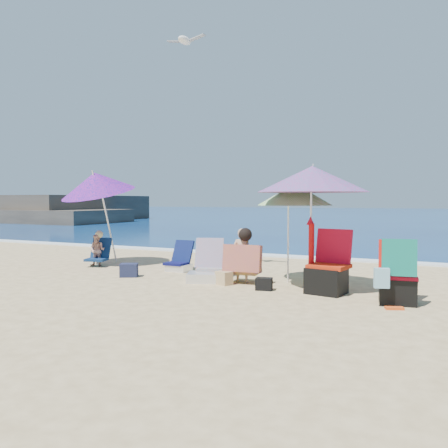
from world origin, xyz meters
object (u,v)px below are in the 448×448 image
at_px(umbrella_blue, 97,183).
at_px(umbrella_turquoise, 312,179).
at_px(chair_rainbow, 206,269).
at_px(seagull, 185,40).
at_px(umbrella_striped, 295,195).
at_px(person_center, 243,256).
at_px(camp_chair_right, 397,280).
at_px(furled_umbrella, 311,250).
at_px(camp_chair_left, 328,274).
at_px(chair_navy, 179,263).
at_px(person_left, 98,250).

bearing_deg(umbrella_blue, umbrella_turquoise, -8.25).
bearing_deg(chair_rainbow, seagull, 142.25).
distance_m(umbrella_striped, person_center, 1.53).
distance_m(umbrella_striped, camp_chair_right, 2.59).
height_order(umbrella_blue, seagull, seagull).
xyz_separation_m(furled_umbrella, person_center, (-1.35, 0.21, -0.20)).
relative_size(furled_umbrella, seagull, 1.41).
bearing_deg(chair_rainbow, umbrella_striped, 20.16).
height_order(umbrella_blue, chair_rainbow, umbrella_blue).
distance_m(furled_umbrella, seagull, 5.19).
height_order(umbrella_turquoise, camp_chair_left, umbrella_turquoise).
bearing_deg(seagull, umbrella_striped, -1.63).
distance_m(umbrella_blue, furled_umbrella, 5.62).
xyz_separation_m(umbrella_blue, camp_chair_left, (5.70, -0.93, -1.64)).
bearing_deg(person_center, chair_navy, 156.80).
distance_m(chair_navy, camp_chair_left, 3.65).
xyz_separation_m(umbrella_blue, chair_rainbow, (3.30, -0.71, -1.75)).
height_order(umbrella_blue, camp_chair_right, umbrella_blue).
bearing_deg(umbrella_turquoise, furled_umbrella, -79.05).
xyz_separation_m(umbrella_turquoise, furled_umbrella, (0.02, -0.12, -1.21)).
bearing_deg(camp_chair_left, umbrella_turquoise, 155.19).
height_order(umbrella_turquoise, person_center, umbrella_turquoise).
relative_size(person_center, person_left, 1.24).
height_order(chair_rainbow, person_center, person_center).
height_order(umbrella_striped, person_left, umbrella_striped).
bearing_deg(umbrella_striped, camp_chair_left, -44.67).
relative_size(umbrella_blue, person_left, 2.85).
distance_m(camp_chair_left, person_center, 1.67).
bearing_deg(chair_navy, chair_rainbow, -36.55).
bearing_deg(person_left, camp_chair_right, -9.74).
height_order(umbrella_blue, person_left, umbrella_blue).
height_order(camp_chair_right, person_left, camp_chair_right).
bearing_deg(camp_chair_left, furled_umbrella, 174.98).
relative_size(chair_navy, person_left, 0.78).
bearing_deg(person_left, umbrella_striped, -0.19).
distance_m(umbrella_striped, furled_umbrella, 1.34).
height_order(umbrella_turquoise, person_left, umbrella_turquoise).
xyz_separation_m(chair_navy, camp_chair_left, (3.50, -1.03, 0.14)).
bearing_deg(umbrella_turquoise, camp_chair_left, -24.81).
bearing_deg(umbrella_blue, umbrella_striped, -1.45).
bearing_deg(umbrella_blue, chair_rainbow, -12.07).
bearing_deg(person_left, umbrella_turquoise, -7.26).
bearing_deg(furled_umbrella, camp_chair_left, -5.02).
bearing_deg(chair_rainbow, chair_navy, 143.45).
relative_size(umbrella_blue, seagull, 2.62).
bearing_deg(umbrella_blue, person_left, -47.31).
xyz_separation_m(person_center, person_left, (-3.96, 0.58, -0.12)).
height_order(person_center, seagull, seagull).
bearing_deg(umbrella_striped, furled_umbrella, -56.15).
distance_m(umbrella_turquoise, person_center, 1.94).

